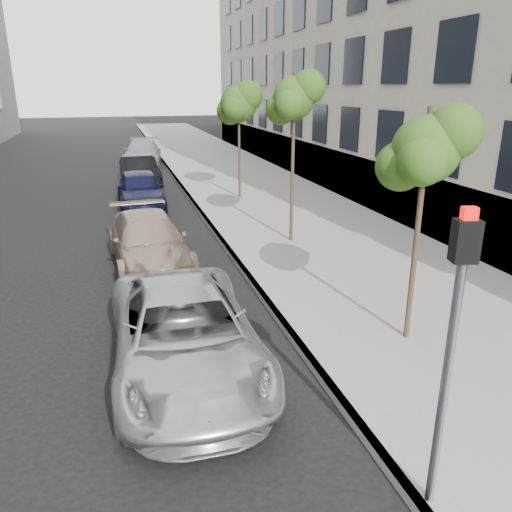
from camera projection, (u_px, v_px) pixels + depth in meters
name	position (u px, v px, depth m)	size (l,w,h in m)	color
ground	(268.00, 420.00, 7.32)	(160.00, 160.00, 0.00)	black
sidewalk	(219.00, 165.00, 30.25)	(6.40, 72.00, 0.14)	gray
curb	(167.00, 168.00, 29.45)	(0.15, 72.00, 0.14)	#9E9B93
tree_near	(427.00, 150.00, 8.34)	(1.55, 1.35, 4.25)	#38281C
tree_mid	(295.00, 99.00, 14.04)	(1.58, 1.38, 4.96)	#38281C
tree_far	(239.00, 103.00, 20.07)	(1.80, 1.60, 4.73)	#38281C
signal_pole	(452.00, 333.00, 5.04)	(0.28, 0.23, 3.44)	#939699
minivan	(185.00, 333.00, 8.36)	(2.36, 5.11, 1.42)	#BABCBF
suv	(149.00, 242.00, 13.36)	(1.93, 4.75, 1.38)	tan
sedan_blue	(140.00, 189.00, 19.89)	(1.75, 4.34, 1.48)	black
sedan_black	(140.00, 171.00, 24.41)	(1.47, 4.21, 1.39)	black
sedan_rear	(142.00, 153.00, 30.69)	(2.10, 5.17, 1.50)	#96989D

